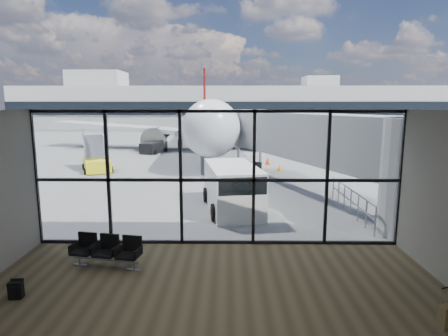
{
  "coord_description": "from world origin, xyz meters",
  "views": [
    {
      "loc": [
        0.36,
        -12.06,
        4.65
      ],
      "look_at": [
        0.19,
        3.0,
        2.09
      ],
      "focal_mm": 30.0,
      "sensor_mm": 36.0,
      "label": 1
    }
  ],
  "objects_px": {
    "backpack": "(16,290)",
    "suitcase": "(447,317)",
    "belt_loader": "(154,147)",
    "airliner": "(207,119)",
    "seating_row": "(108,249)",
    "mobile_stairs": "(97,163)",
    "service_van": "(233,188)"
  },
  "relations": [
    {
      "from": "backpack",
      "to": "mobile_stairs",
      "type": "distance_m",
      "value": 18.1
    },
    {
      "from": "backpack",
      "to": "airliner",
      "type": "height_order",
      "value": "airliner"
    },
    {
      "from": "belt_loader",
      "to": "mobile_stairs",
      "type": "height_order",
      "value": "mobile_stairs"
    },
    {
      "from": "airliner",
      "to": "service_van",
      "type": "bearing_deg",
      "value": -88.43
    },
    {
      "from": "backpack",
      "to": "belt_loader",
      "type": "distance_m",
      "value": 27.89
    },
    {
      "from": "backpack",
      "to": "mobile_stairs",
      "type": "relative_size",
      "value": 0.12
    },
    {
      "from": "mobile_stairs",
      "to": "seating_row",
      "type": "bearing_deg",
      "value": -93.96
    },
    {
      "from": "mobile_stairs",
      "to": "belt_loader",
      "type": "bearing_deg",
      "value": 54.41
    },
    {
      "from": "belt_loader",
      "to": "seating_row",
      "type": "bearing_deg",
      "value": -62.43
    },
    {
      "from": "seating_row",
      "to": "belt_loader",
      "type": "distance_m",
      "value": 26.17
    },
    {
      "from": "suitcase",
      "to": "seating_row",
      "type": "bearing_deg",
      "value": 138.97
    },
    {
      "from": "seating_row",
      "to": "airliner",
      "type": "bearing_deg",
      "value": 98.84
    },
    {
      "from": "seating_row",
      "to": "service_van",
      "type": "xyz_separation_m",
      "value": [
        3.71,
        5.89,
        0.52
      ]
    },
    {
      "from": "airliner",
      "to": "belt_loader",
      "type": "bearing_deg",
      "value": -136.43
    },
    {
      "from": "seating_row",
      "to": "mobile_stairs",
      "type": "relative_size",
      "value": 0.54
    },
    {
      "from": "suitcase",
      "to": "airliner",
      "type": "bearing_deg",
      "value": 80.92
    },
    {
      "from": "belt_loader",
      "to": "suitcase",
      "type": "bearing_deg",
      "value": -48.37
    },
    {
      "from": "service_van",
      "to": "mobile_stairs",
      "type": "relative_size",
      "value": 1.28
    },
    {
      "from": "service_van",
      "to": "mobile_stairs",
      "type": "bearing_deg",
      "value": 124.48
    },
    {
      "from": "airliner",
      "to": "belt_loader",
      "type": "relative_size",
      "value": 9.28
    },
    {
      "from": "mobile_stairs",
      "to": "suitcase",
      "type": "bearing_deg",
      "value": -77.61
    },
    {
      "from": "belt_loader",
      "to": "mobile_stairs",
      "type": "xyz_separation_m",
      "value": [
        -2.07,
        -10.19,
        -0.03
      ]
    },
    {
      "from": "backpack",
      "to": "suitcase",
      "type": "height_order",
      "value": "suitcase"
    },
    {
      "from": "backpack",
      "to": "service_van",
      "type": "distance_m",
      "value": 9.48
    },
    {
      "from": "service_van",
      "to": "backpack",
      "type": "bearing_deg",
      "value": -133.94
    },
    {
      "from": "backpack",
      "to": "suitcase",
      "type": "relative_size",
      "value": 0.54
    },
    {
      "from": "seating_row",
      "to": "airliner",
      "type": "distance_m",
      "value": 31.34
    },
    {
      "from": "backpack",
      "to": "belt_loader",
      "type": "relative_size",
      "value": 0.11
    },
    {
      "from": "seating_row",
      "to": "backpack",
      "type": "xyz_separation_m",
      "value": [
        -1.64,
        -1.9,
        -0.28
      ]
    },
    {
      "from": "backpack",
      "to": "belt_loader",
      "type": "xyz_separation_m",
      "value": [
        -2.07,
        27.81,
        0.39
      ]
    },
    {
      "from": "backpack",
      "to": "belt_loader",
      "type": "bearing_deg",
      "value": 89.72
    },
    {
      "from": "belt_loader",
      "to": "airliner",
      "type": "bearing_deg",
      "value": 67.31
    }
  ]
}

